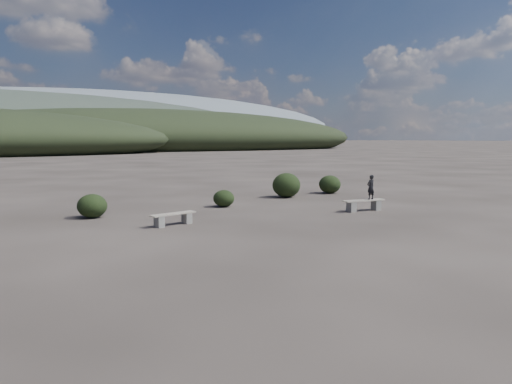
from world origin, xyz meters
TOP-DOWN VIEW (x-y plane):
  - ground at (0.00, 0.00)m, footprint 1200.00×1200.00m
  - bench_left at (-3.14, 4.82)m, footprint 1.67×0.69m
  - bench_right at (4.54, 3.97)m, footprint 1.84×0.56m
  - seated_person at (4.86, 3.93)m, footprint 0.37×0.25m
  - shrub_a at (-5.05, 7.84)m, footprint 1.06×1.06m
  - shrub_c at (0.39, 7.96)m, footprint 0.89×0.89m
  - shrub_d at (4.57, 9.39)m, footprint 1.37×1.37m
  - shrub_e at (7.54, 9.67)m, footprint 1.14×1.14m

SIDE VIEW (x-z plane):
  - ground at x=0.00m, z-range 0.00..0.00m
  - bench_left at x=-3.14m, z-range 0.04..0.45m
  - bench_right at x=4.54m, z-range 0.05..0.50m
  - shrub_c at x=0.39m, z-range 0.00..0.71m
  - shrub_a at x=-5.05m, z-range 0.00..0.87m
  - shrub_e at x=7.54m, z-range 0.00..0.95m
  - shrub_d at x=4.57m, z-range 0.00..1.20m
  - seated_person at x=4.86m, z-range 0.45..1.43m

